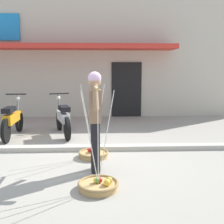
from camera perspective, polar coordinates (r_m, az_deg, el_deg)
The scene contains 8 objects.
ground_plane at distance 5.20m, azimuth -4.97°, elevation -10.37°, with size 90.00×90.00×0.00m, color #9E998C.
sidewalk_curb at distance 5.85m, azimuth -4.68°, elevation -7.64°, with size 20.00×0.24×0.10m, color #BAB4A5.
fruit_vendor at distance 4.45m, azimuth -3.65°, elevation -0.65°, with size 0.22×1.46×1.70m.
fruit_basket_left_side at distance 4.01m, azimuth -2.87°, elevation -15.19°, with size 0.60×0.60×1.45m.
fruit_basket_right_side at distance 5.38m, azimuth -3.96°, elevation -8.80°, with size 0.60×0.60×1.45m.
motorcycle_nearest_shop at distance 7.33m, azimuth -20.50°, elevation -1.56°, with size 0.54×1.82×1.09m.
motorcycle_second_in_row at distance 7.18m, azimuth -10.45°, elevation -1.33°, with size 0.71×1.76×1.09m.
storefront_building at distance 12.38m, azimuth -7.19°, elevation 10.67°, with size 13.00×6.00×4.20m.
Camera 1 is at (0.23, -4.90, 1.72)m, focal length 42.81 mm.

